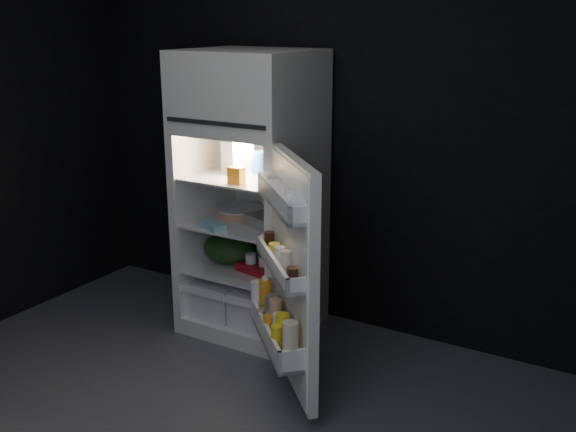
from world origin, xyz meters
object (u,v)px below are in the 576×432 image
Objects in this scene: milk_jug at (237,153)px; yogurt_tray at (259,268)px; egg_carton at (262,222)px; refrigerator at (253,184)px; fridge_door at (288,278)px.

milk_jug is 0.73m from yogurt_tray.
egg_carton is 0.97× the size of yogurt_tray.
yogurt_tray is at bearing -172.28° from egg_carton.
refrigerator is at bearing 145.54° from yogurt_tray.
egg_carton is (-0.49, 0.53, 0.08)m from fridge_door.
refrigerator is 0.22m from milk_jug.
fridge_door is at bearing -24.11° from egg_carton.
fridge_door reaches higher than egg_carton.
refrigerator reaches higher than egg_carton.
fridge_door is 0.73m from egg_carton.
refrigerator is 6.60× the size of egg_carton.
fridge_door is 0.79m from yogurt_tray.
refrigerator is at bearing 134.89° from fridge_door.
milk_jug reaches higher than egg_carton.
milk_jug is 0.47m from egg_carton.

